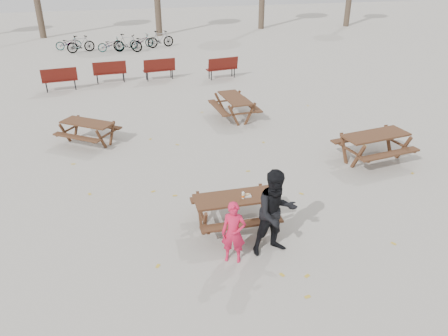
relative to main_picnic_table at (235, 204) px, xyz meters
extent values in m
plane|color=gray|center=(0.00, 0.00, -0.59)|extent=(80.00, 80.00, 0.00)
cube|color=#382214|center=(0.00, 0.00, 0.16)|extent=(1.80, 0.70, 0.05)
cube|color=#382214|center=(0.00, -0.60, -0.14)|extent=(1.80, 0.25, 0.05)
cube|color=#382214|center=(0.00, 0.60, -0.14)|extent=(1.80, 0.25, 0.05)
cylinder|color=#382214|center=(-0.75, -0.30, -0.22)|extent=(0.08, 0.08, 0.73)
cylinder|color=#382214|center=(-0.75, 0.30, -0.22)|extent=(0.08, 0.08, 0.73)
cylinder|color=#382214|center=(0.75, -0.30, -0.22)|extent=(0.08, 0.08, 0.73)
cylinder|color=#382214|center=(0.75, 0.30, -0.22)|extent=(0.08, 0.08, 0.73)
cube|color=silver|center=(0.26, -0.05, 0.21)|extent=(0.18, 0.11, 0.03)
ellipsoid|color=tan|center=(0.26, -0.05, 0.25)|extent=(0.14, 0.06, 0.05)
cylinder|color=silver|center=(0.16, -0.11, 0.26)|extent=(0.06, 0.06, 0.15)
cylinder|color=#EF5F0C|center=(0.16, -0.11, 0.25)|extent=(0.07, 0.07, 0.05)
cylinder|color=white|center=(0.16, -0.11, 0.35)|extent=(0.03, 0.03, 0.02)
imported|color=#CB1940|center=(-0.34, -1.16, 0.08)|extent=(0.57, 0.47, 1.34)
imported|color=black|center=(0.56, -1.07, 0.36)|extent=(1.00, 0.82, 1.89)
imported|color=black|center=(-4.98, 20.98, -0.18)|extent=(1.61, 0.85, 0.81)
imported|color=black|center=(-4.20, 19.95, -0.09)|extent=(1.73, 0.98, 1.00)
imported|color=black|center=(-2.45, 19.83, -0.18)|extent=(1.64, 0.83, 0.82)
imported|color=black|center=(-1.46, 19.36, -0.05)|extent=(1.84, 1.04, 1.07)
imported|color=black|center=(-0.57, 20.45, -0.16)|extent=(1.70, 1.11, 0.84)
imported|color=black|center=(0.62, 20.26, -0.07)|extent=(1.79, 0.91, 1.04)
camera|label=1|loc=(-2.22, -8.01, 5.14)|focal=35.00mm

